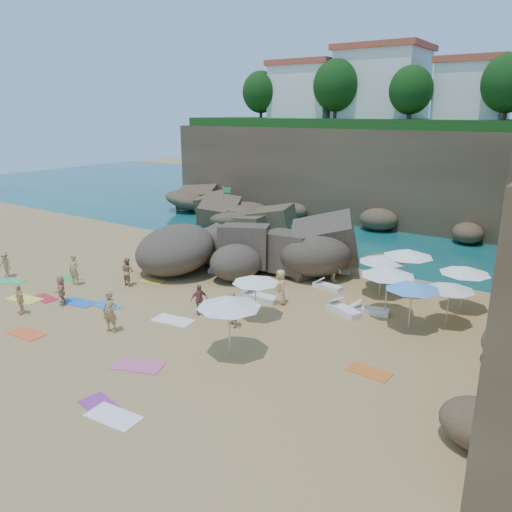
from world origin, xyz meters
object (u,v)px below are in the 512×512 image
Objects in this scene: parasol_0 at (299,238)px; person_stand_3 at (199,300)px; person_stand_1 at (127,271)px; parasol_1 at (382,259)px; rock_outcrop at (249,273)px; person_stand_4 at (280,287)px; flag_pole at (224,203)px; lounger_0 at (224,270)px; person_stand_0 at (74,270)px; parasol_2 at (408,253)px; person_stand_5 at (197,237)px; person_stand_2 at (335,265)px.

person_stand_3 is (0.28, -9.98, -0.96)m from parasol_0.
parasol_1 is at bearing -150.61° from person_stand_1.
person_stand_4 is at bearing -36.90° from rock_outcrop.
parasol_0 reaches higher than person_stand_1.
flag_pole is 1.96× the size of lounger_0.
person_stand_4 is (4.20, -3.15, 0.90)m from rock_outcrop.
lounger_0 is 1.09× the size of person_stand_0.
lounger_0 is (6.31, -8.07, -2.27)m from flag_pole.
parasol_2 reaches higher than lounger_0.
parasol_0 reaches higher than rock_outcrop.
flag_pole reaches higher than parasol_1.
person_stand_5 is (0.23, 10.06, -0.16)m from person_stand_0.
person_stand_3 is at bearing -91.43° from lounger_0.
person_stand_0 is 0.98× the size of person_stand_4.
rock_outcrop is at bearing -0.64° from lounger_0.
flag_pole reaches higher than rock_outcrop.
parasol_0 is at bearing 27.22° from lounger_0.
parasol_1 is at bearing -130.61° from parasol_2.
person_stand_2 reaches higher than rock_outcrop.
parasol_1 is 16.88m from person_stand_0.
person_stand_5 is at bearing 177.01° from parasol_2.
parasol_2 is at bearing 18.02° from person_stand_0.
person_stand_3 is (8.54, 0.79, -0.14)m from person_stand_0.
rock_outcrop is at bearing -167.84° from parasol_2.
person_stand_1 is (3.30, -12.99, -1.61)m from flag_pole.
flag_pole is at bearing 8.78° from person_stand_2.
parasol_0 is (9.08, -3.91, -0.71)m from flag_pole.
flag_pole is (-7.64, 7.35, 2.42)m from rock_outcrop.
parasol_1 is 13.92m from person_stand_1.
person_stand_0 is at bearing 121.39° from person_stand_3.
parasol_1 is at bearing 82.52° from person_stand_4.
person_stand_1 is at bearing -150.29° from parasol_2.
person_stand_3 is (1.72, -6.54, 0.75)m from rock_outcrop.
lounger_0 is 1.34× the size of person_stand_5.
person_stand_4 is (-3.74, -3.93, -1.17)m from parasol_1.
rock_outcrop is at bearing -43.87° from flag_pole.
parasol_0 is at bearing -8.11° from person_stand_5.
person_stand_1 is 1.11× the size of person_stand_5.
person_stand_0 is 2.99m from person_stand_1.
person_stand_4 is at bearing -133.55° from parasol_1.
lounger_0 is 1.02× the size of person_stand_2.
person_stand_5 is (-15.51, 0.81, -1.55)m from parasol_2.
lounger_0 is 6.59m from person_stand_3.
person_stand_5 is at bearing 27.85° from person_stand_2.
lounger_0 is 6.09m from person_stand_4.
parasol_1 reaches higher than person_stand_2.
person_stand_0 is at bearing -151.21° from parasol_1.
parasol_0 is 1.02× the size of lounger_0.
flag_pole reaches higher than person_stand_0.
person_stand_0 is at bearing 70.81° from person_stand_2.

